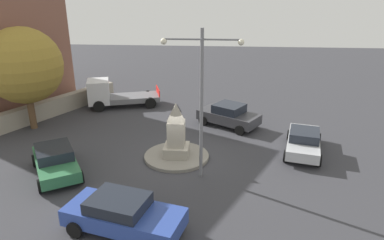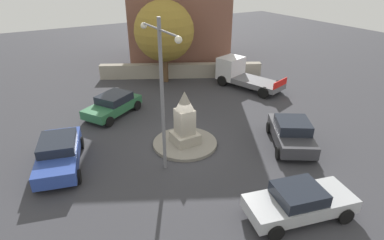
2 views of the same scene
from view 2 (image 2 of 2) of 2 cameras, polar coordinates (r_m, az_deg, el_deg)
The scene contains 12 objects.
ground_plane at distance 17.50m, azimuth -1.27°, elevation -4.45°, with size 80.00×80.00×0.00m, color #38383D.
traffic_island at distance 17.45m, azimuth -1.27°, elevation -4.21°, with size 3.51×3.51×0.17m, color gray.
monument at distance 16.78m, azimuth -1.32°, elevation -0.07°, with size 1.33×1.33×2.97m.
streetlamp at distance 13.72m, azimuth -5.50°, elevation 6.55°, with size 3.59×0.28×7.11m.
car_blue_waiting at distance 16.67m, azimuth -22.86°, elevation -5.46°, with size 4.79×2.91×1.44m.
car_silver_near_island at distance 13.32m, azimuth 18.81°, elevation -13.74°, with size 2.70×4.54×1.36m.
car_green_far_side at distance 21.25m, azimuth -14.03°, elevation 2.75°, with size 3.64×4.32×1.38m.
car_dark_grey_approaching at distance 17.90m, azimuth 17.50°, elevation -2.20°, with size 4.37×3.69×1.52m.
truck_white_parked_right at distance 25.92m, azimuth 8.82°, elevation 8.19°, with size 5.71×3.54×2.17m.
stone_boundary_wall at distance 27.80m, azimuth -1.99°, elevation 8.89°, with size 13.88×0.70×1.22m, color #9E9687.
corner_building at distance 32.59m, azimuth -2.34°, elevation 20.42°, with size 9.04×8.80×11.16m, color brown.
tree_near_wall at distance 25.98m, azimuth -5.05°, elevation 15.66°, with size 4.76×4.76×6.56m.
Camera 2 is at (-13.25, 7.07, 8.98)m, focal length 29.58 mm.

